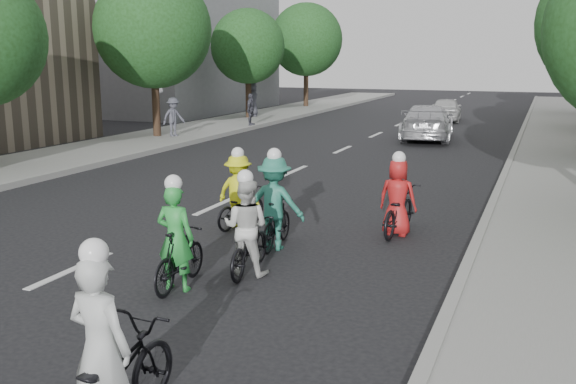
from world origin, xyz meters
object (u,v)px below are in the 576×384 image
Objects in this scene: follow_car_trail at (446,109)px; cyclist_2 at (239,198)px; cyclist_1 at (398,206)px; spectator_1 at (251,110)px; cyclist_0 at (178,249)px; follow_car_lead at (427,122)px; spectator_2 at (252,99)px; spectator_0 at (174,117)px; cyclist_3 at (107,372)px; cyclist_4 at (247,237)px; cyclist_5 at (275,209)px.

cyclist_2 is at bearing 83.36° from follow_car_trail.
spectator_1 is at bearing -52.26° from cyclist_1.
cyclist_0 reaches higher than cyclist_2.
cyclist_0 is at bearing 82.44° from follow_car_lead.
spectator_2 reaches higher than cyclist_1.
follow_car_trail is 10.64m from spectator_2.
spectator_0 is 9.59m from spectator_2.
cyclist_3 is 21.75m from spectator_0.
cyclist_0 is 1.22m from cyclist_4.
follow_car_lead is at bearing -108.50° from spectator_1.
spectator_2 is (-10.26, -2.78, 0.47)m from follow_car_trail.
cyclist_1 is 15.14m from follow_car_lead.
cyclist_5 is at bearing -90.49° from cyclist_4.
cyclist_3 is 1.00× the size of spectator_2.
cyclist_4 is at bearing -119.28° from spectator_0.
cyclist_5 reaches higher than cyclist_4.
cyclist_0 reaches higher than cyclist_1.
cyclist_1 is at bearing -122.95° from cyclist_0.
cyclist_4 is 0.89× the size of spectator_2.
cyclist_2 is at bearing -70.28° from cyclist_3.
cyclist_0 is 0.47× the size of follow_car_trail.
cyclist_4 is 17.50m from spectator_0.
spectator_0 is 1.05× the size of spectator_1.
cyclist_3 is at bearing 86.17° from follow_car_lead.
spectator_1 is (-8.38, 20.28, 0.31)m from cyclist_0.
cyclist_1 is 3.64m from cyclist_4.
spectator_2 reaches higher than follow_car_trail.
spectator_1 is (-10.78, 16.05, 0.34)m from cyclist_1.
follow_car_trail is at bearing -93.54° from follow_car_lead.
cyclist_5 is at bearing -172.68° from spectator_2.
cyclist_0 is at bearing -122.91° from spectator_0.
follow_car_trail is at bearing -79.97° from cyclist_1.
cyclist_3 reaches higher than spectator_0.
spectator_2 reaches higher than spectator_1.
spectator_0 reaches higher than follow_car_trail.
spectator_1 reaches higher than follow_car_trail.
cyclist_2 is 1.67m from cyclist_5.
cyclist_1 reaches higher than follow_car_lead.
spectator_0 is at bearing 155.27° from spectator_1.
cyclist_5 reaches higher than cyclist_1.
cyclist_0 is 1.14× the size of spectator_1.
spectator_2 is (-2.01, 4.50, 0.19)m from spectator_1.
spectator_0 is (-10.22, 14.20, 0.35)m from cyclist_4.
spectator_0 reaches higher than cyclist_2.
spectator_2 is at bearing 29.89° from spectator_0.
spectator_1 is (-9.04, 19.25, 0.32)m from cyclist_4.
follow_car_trail is (-0.13, 27.56, 0.03)m from cyclist_0.
cyclist_2 is 0.44× the size of follow_car_trail.
cyclist_3 is 25.76m from spectator_1.
follow_car_lead is at bearing -94.26° from cyclist_4.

